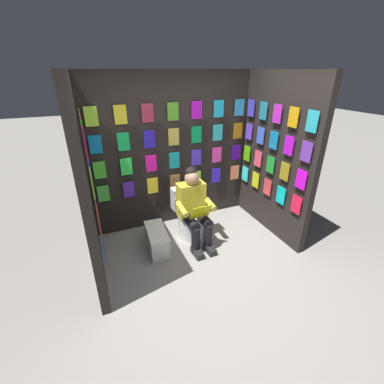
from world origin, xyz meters
TOP-DOWN VIEW (x-y plane):
  - ground_plane at (0.00, 0.00)m, footprint 30.00×30.00m
  - display_wall_back at (0.00, -1.65)m, footprint 2.74×0.14m
  - display_wall_left at (-1.37, -0.80)m, footprint 0.14×1.61m
  - display_wall_right at (1.37, -0.80)m, footprint 0.14×1.61m
  - toilet at (-0.04, -1.09)m, footprint 0.41×0.56m
  - person_reading at (-0.04, -0.86)m, footprint 0.53×0.69m
  - comic_longbox_near at (0.54, -0.88)m, footprint 0.32×0.64m

SIDE VIEW (x-z plane):
  - ground_plane at x=0.00m, z-range 0.00..0.00m
  - comic_longbox_near at x=0.54m, z-range 0.00..0.35m
  - toilet at x=-0.04m, z-range -0.06..0.71m
  - person_reading at x=-0.04m, z-range 0.00..1.20m
  - display_wall_back at x=0.00m, z-range 0.00..2.45m
  - display_wall_left at x=-1.37m, z-range 0.00..2.45m
  - display_wall_right at x=1.37m, z-range 0.00..2.45m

